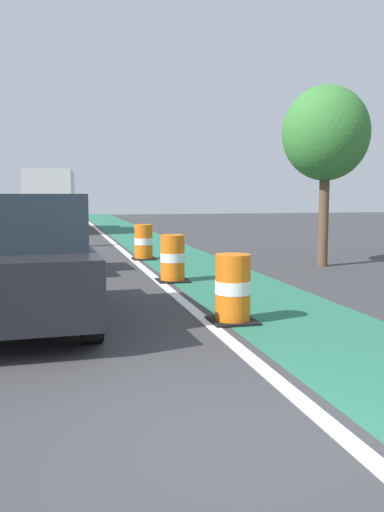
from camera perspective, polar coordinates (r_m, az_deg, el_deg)
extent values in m
plane|color=#38383A|center=(4.79, 4.90, -18.81)|extent=(100.00, 100.00, 0.00)
cube|color=#286B51|center=(16.66, -0.59, -0.55)|extent=(2.50, 80.00, 0.01)
cube|color=silver|center=(16.39, -5.70, -0.70)|extent=(0.20, 80.00, 0.01)
cube|color=black|center=(9.02, -16.50, -1.78)|extent=(2.00, 4.66, 0.90)
cube|color=#232D38|center=(8.94, -16.67, 3.62)|extent=(1.72, 2.91, 0.80)
cylinder|color=black|center=(10.52, -11.89, -2.98)|extent=(0.30, 0.69, 0.68)
cylinder|color=black|center=(7.73, -10.34, -6.36)|extent=(0.30, 0.69, 0.68)
cube|color=#9EA0A5|center=(15.26, -16.14, 1.17)|extent=(2.04, 4.19, 0.72)
cube|color=#232D38|center=(14.96, -16.21, 3.68)|extent=(1.70, 1.80, 0.64)
cylinder|color=black|center=(16.57, -19.00, 0.22)|extent=(0.31, 0.69, 0.68)
cylinder|color=black|center=(16.58, -13.33, 0.41)|extent=(0.31, 0.69, 0.68)
cylinder|color=black|center=(14.06, -12.69, -0.64)|extent=(0.31, 0.69, 0.68)
cylinder|color=orange|center=(8.84, 4.22, -5.24)|extent=(0.56, 0.56, 0.42)
cylinder|color=white|center=(8.79, 4.23, -3.23)|extent=(0.57, 0.57, 0.21)
cylinder|color=orange|center=(8.74, 4.25, -1.19)|extent=(0.56, 0.56, 0.42)
cube|color=black|center=(8.89, 4.21, -6.69)|extent=(0.73, 0.73, 0.04)
cylinder|color=orange|center=(12.88, -2.02, -1.53)|extent=(0.56, 0.56, 0.42)
cylinder|color=white|center=(12.84, -2.02, -0.14)|extent=(0.57, 0.57, 0.21)
cylinder|color=orange|center=(12.80, -2.03, 1.26)|extent=(0.56, 0.56, 0.42)
cube|color=black|center=(12.91, -2.01, -2.54)|extent=(0.73, 0.73, 0.04)
cylinder|color=orange|center=(17.24, -5.02, 0.48)|extent=(0.56, 0.56, 0.42)
cylinder|color=white|center=(17.21, -5.03, 1.52)|extent=(0.57, 0.57, 0.21)
cylinder|color=orange|center=(17.18, -5.04, 2.57)|extent=(0.56, 0.56, 0.42)
cube|color=black|center=(17.26, -5.01, -0.28)|extent=(0.73, 0.73, 0.04)
cube|color=silver|center=(30.09, -14.40, 6.15)|extent=(2.65, 5.74, 2.50)
cube|color=silver|center=(33.94, -13.92, 5.42)|extent=(2.32, 2.04, 2.10)
cylinder|color=black|center=(33.85, -15.63, 3.59)|extent=(0.36, 0.98, 0.96)
cylinder|color=black|center=(33.72, -12.14, 3.67)|extent=(0.36, 0.98, 0.96)
cylinder|color=black|center=(28.83, -16.56, 3.10)|extent=(0.36, 0.98, 0.96)
cylinder|color=black|center=(28.68, -12.46, 3.20)|extent=(0.36, 0.98, 0.96)
cylinder|color=brown|center=(15.93, 13.43, 3.63)|extent=(0.28, 0.28, 2.60)
ellipsoid|color=#387A33|center=(16.00, 13.67, 12.24)|extent=(2.40, 2.40, 2.60)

